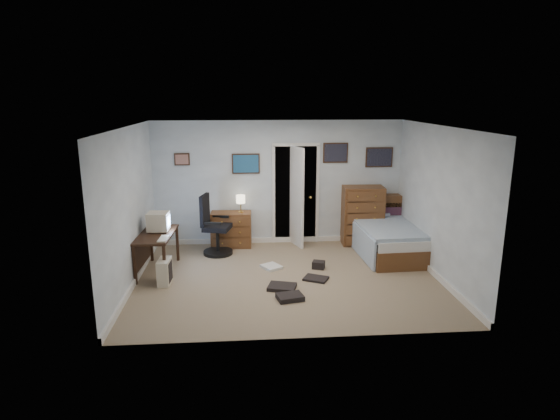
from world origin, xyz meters
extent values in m
cube|color=gray|center=(0.00, 0.00, -0.01)|extent=(5.00, 4.00, 0.02)
cube|color=#321B10|center=(-2.20, 0.47, 0.67)|extent=(0.61, 1.22, 0.04)
cube|color=#321B10|center=(-2.46, -0.08, 0.33)|extent=(0.05, 0.05, 0.65)
cube|color=#321B10|center=(-1.99, -0.10, 0.33)|extent=(0.05, 0.05, 0.65)
cube|color=#321B10|center=(-2.41, 1.04, 0.33)|extent=(0.05, 0.05, 0.65)
cube|color=#321B10|center=(-1.94, 1.02, 0.33)|extent=(0.05, 0.05, 0.65)
cube|color=#321B10|center=(-2.46, 0.48, 0.37)|extent=(0.08, 1.10, 0.46)
cube|color=beige|center=(-2.18, 0.62, 0.86)|extent=(0.36, 0.35, 0.31)
cube|color=#8CB2F2|center=(-2.00, 0.61, 0.86)|extent=(0.02, 0.26, 0.20)
cube|color=beige|center=(-2.18, 0.62, 0.70)|extent=(0.24, 0.24, 0.02)
cube|color=beige|center=(-2.02, 0.12, 0.70)|extent=(0.15, 0.37, 0.02)
cube|color=beige|center=(-2.00, -0.08, 0.21)|extent=(0.20, 0.39, 0.41)
cube|color=black|center=(-1.90, -0.08, 0.21)|extent=(0.02, 0.27, 0.32)
cylinder|color=black|center=(-1.22, 1.32, 0.03)|extent=(0.68, 0.68, 0.06)
cylinder|color=black|center=(-1.22, 1.32, 0.27)|extent=(0.08, 0.08, 0.43)
cube|color=black|center=(-1.22, 1.32, 0.53)|extent=(0.57, 0.57, 0.09)
cube|color=black|center=(-1.45, 1.38, 0.86)|extent=(0.16, 0.43, 0.59)
cube|color=black|center=(-1.28, 1.07, 0.68)|extent=(0.33, 0.13, 0.04)
cube|color=black|center=(-1.15, 1.58, 0.68)|extent=(0.33, 0.13, 0.04)
cube|color=maroon|center=(-2.32, 2.28, 0.39)|extent=(0.17, 0.17, 0.79)
cube|color=brown|center=(-0.97, 1.77, 0.35)|extent=(0.81, 0.43, 0.71)
cylinder|color=gold|center=(-0.77, 1.77, 0.72)|extent=(0.11, 0.11, 0.02)
cylinder|color=gold|center=(-0.77, 1.77, 0.82)|extent=(0.02, 0.02, 0.21)
cylinder|color=beige|center=(-0.77, 1.77, 0.97)|extent=(0.19, 0.19, 0.16)
cube|color=black|center=(0.35, 2.30, 1.00)|extent=(0.90, 0.60, 2.00)
cube|color=white|center=(-0.10, 1.97, 1.00)|extent=(0.06, 0.05, 2.00)
cube|color=white|center=(0.80, 1.97, 1.00)|extent=(0.06, 0.05, 2.00)
cube|color=white|center=(0.35, 1.97, 2.02)|extent=(0.96, 0.05, 0.06)
cube|color=white|center=(0.31, 1.86, 1.00)|extent=(0.31, 0.77, 2.00)
sphere|color=gold|center=(0.62, 1.71, 1.00)|extent=(0.06, 0.06, 0.06)
cube|color=brown|center=(1.70, 1.75, 0.60)|extent=(0.83, 0.51, 1.19)
cube|color=brown|center=(2.42, 1.88, 0.50)|extent=(1.10, 0.28, 0.99)
cube|color=black|center=(2.42, 1.79, 0.68)|extent=(1.01, 0.11, 0.33)
cube|color=maroon|center=(2.42, 1.79, 0.64)|extent=(0.88, 0.13, 0.24)
cube|color=brown|center=(2.00, 1.10, 0.17)|extent=(1.08, 2.01, 0.34)
cube|color=white|center=(2.00, 1.10, 0.43)|extent=(1.03, 1.97, 0.18)
cube|color=#5A7FA8|center=(2.00, 1.00, 0.54)|extent=(1.12, 1.72, 0.10)
cube|color=#5A7FA8|center=(1.48, 0.98, 0.28)|extent=(0.12, 1.67, 0.53)
cube|color=#8193CE|center=(1.97, 1.84, 0.58)|extent=(0.56, 0.40, 0.13)
cube|color=#331E11|center=(-1.90, 1.98, 1.75)|extent=(0.30, 0.03, 0.24)
cube|color=#8F564E|center=(-1.90, 1.96, 1.75)|extent=(0.25, 0.01, 0.19)
cube|color=#331E11|center=(-0.65, 1.98, 1.65)|extent=(0.55, 0.03, 0.40)
cube|color=#0D4C61|center=(-0.65, 1.96, 1.65)|extent=(0.50, 0.01, 0.35)
cube|color=#331E11|center=(1.15, 1.98, 1.85)|extent=(0.50, 0.03, 0.40)
cube|color=black|center=(1.15, 1.96, 1.85)|extent=(0.45, 0.01, 0.35)
cube|color=#331E11|center=(2.05, 1.98, 1.75)|extent=(0.55, 0.03, 0.40)
cube|color=black|center=(2.05, 1.96, 1.75)|extent=(0.50, 0.01, 0.35)
cube|color=black|center=(0.59, 0.40, 0.07)|extent=(0.25, 0.23, 0.13)
cube|color=black|center=(-0.13, -0.44, 0.03)|extent=(0.50, 0.44, 0.06)
cube|color=black|center=(-0.04, -0.85, 0.04)|extent=(0.43, 0.36, 0.08)
cube|color=black|center=(0.46, -0.11, 0.02)|extent=(0.47, 0.43, 0.04)
cube|color=silver|center=(-0.24, 0.48, 0.02)|extent=(0.42, 0.43, 0.05)
camera|label=1|loc=(-0.70, -7.29, 2.97)|focal=30.00mm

